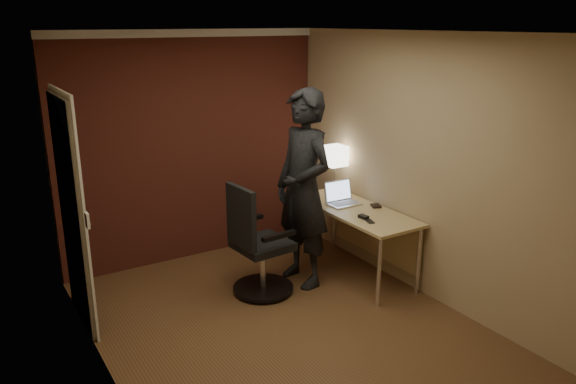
# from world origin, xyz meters

# --- Properties ---
(room) EXTENTS (4.00, 4.00, 4.00)m
(room) POSITION_xyz_m (-0.27, 1.54, 1.37)
(room) COLOR brown
(room) RESTS_ON ground
(desk) EXTENTS (0.60, 1.50, 0.73)m
(desk) POSITION_xyz_m (1.25, 0.58, 0.60)
(desk) COLOR tan
(desk) RESTS_ON ground
(desk_lamp) EXTENTS (0.22, 0.22, 0.54)m
(desk_lamp) POSITION_xyz_m (1.34, 1.15, 1.15)
(desk_lamp) COLOR silver
(desk_lamp) RESTS_ON desk
(laptop) EXTENTS (0.33, 0.26, 0.23)m
(laptop) POSITION_xyz_m (1.17, 0.80, 0.79)
(laptop) COLOR silver
(laptop) RESTS_ON desk
(mouse) EXTENTS (0.07, 0.10, 0.03)m
(mouse) POSITION_xyz_m (1.07, 0.30, 0.75)
(mouse) COLOR black
(mouse) RESTS_ON desk
(phone) EXTENTS (0.09, 0.13, 0.01)m
(phone) POSITION_xyz_m (1.05, 0.19, 0.73)
(phone) COLOR black
(phone) RESTS_ON desk
(wallet) EXTENTS (0.12, 0.14, 0.02)m
(wallet) POSITION_xyz_m (1.40, 0.51, 0.74)
(wallet) COLOR black
(wallet) RESTS_ON desk
(office_chair) EXTENTS (0.60, 0.63, 1.10)m
(office_chair) POSITION_xyz_m (0.09, 0.71, 0.49)
(office_chair) COLOR black
(office_chair) RESTS_ON ground
(person) EXTENTS (0.53, 0.76, 1.98)m
(person) POSITION_xyz_m (0.63, 0.72, 0.99)
(person) COLOR black
(person) RESTS_ON ground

